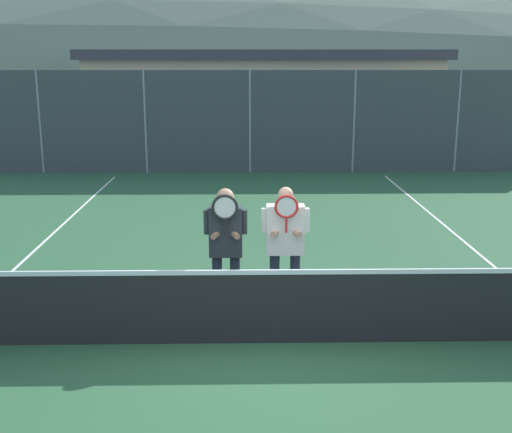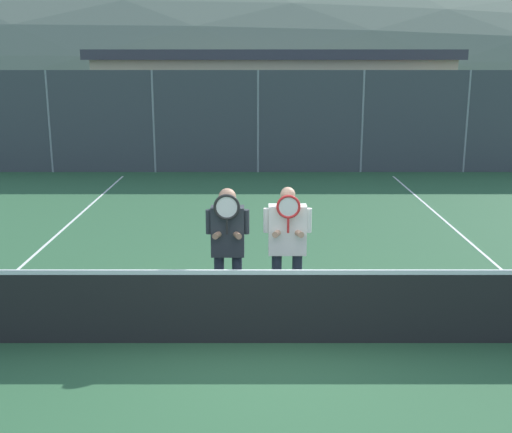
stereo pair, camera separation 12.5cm
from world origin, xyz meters
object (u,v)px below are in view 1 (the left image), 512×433
Objects in this scene: car_right_of_center at (489,134)px; car_left_of_center at (198,133)px; car_far_left at (62,132)px; car_center at (343,131)px; player_center_left at (285,240)px; player_leftmost at (226,240)px.

car_left_of_center is at bearing -179.43° from car_right_of_center.
car_far_left is 4.54m from car_left_of_center.
player_center_left is at bearing -101.76° from car_center.
car_left_of_center is 0.88× the size of car_center.
car_far_left is 9.26m from car_center.
car_far_left is at bearing 116.11° from player_center_left.
car_center is at bearing 75.16° from player_leftmost.
player_center_left is 13.45m from car_center.
car_right_of_center is (8.27, 12.96, -0.14)m from player_leftmost.
car_far_left is 1.01× the size of car_right_of_center.
player_leftmost is at bearing -174.74° from player_center_left.
car_far_left is 14.03m from car_right_of_center.
car_right_of_center is (9.50, 0.09, -0.06)m from car_left_of_center.
car_left_of_center is at bearing 98.90° from player_center_left.
car_center is 1.13× the size of car_right_of_center.
player_center_left is 14.81m from car_far_left.
car_left_of_center reaches higher than player_center_left.
player_center_left is 0.42× the size of car_left_of_center.
car_right_of_center is at bearing -3.33° from car_center.
car_far_left is 0.90× the size of car_center.
car_left_of_center is (4.51, -0.50, 0.01)m from car_far_left.
car_left_of_center is 4.76m from car_center.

